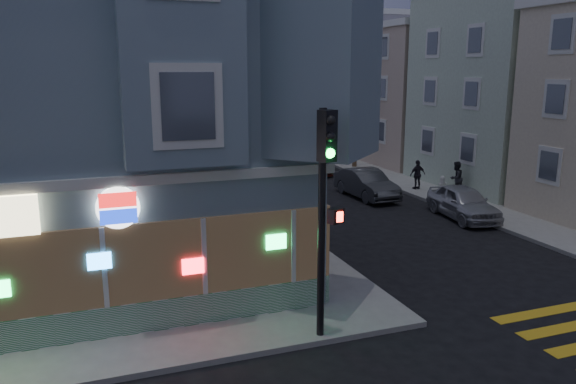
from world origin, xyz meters
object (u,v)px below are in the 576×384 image
street_tree_far (286,99)px  parked_car_a (463,202)px  utility_pole (356,97)px  parked_car_b (366,184)px  parked_car_c (310,163)px  fire_hydrant (442,183)px  traffic_signal (325,187)px  street_tree_near (322,104)px  pedestrian_b (418,175)px  pedestrian_a (456,178)px  parked_car_d (283,151)px

street_tree_far → parked_car_a: (-1.50, -27.27, -3.19)m
utility_pole → parked_car_b: (-3.40, -8.07, -4.05)m
parked_car_c → fire_hydrant: bearing=-57.6°
parked_car_b → traffic_signal: size_ratio=0.81×
street_tree_near → traffic_signal: (-12.07, -27.84, -0.03)m
parked_car_a → street_tree_far: bearing=94.5°
fire_hydrant → pedestrian_b: bearing=144.7°
pedestrian_a → fire_hydrant: 1.23m
street_tree_near → street_tree_far: size_ratio=1.00×
utility_pole → parked_car_b: utility_pole is taller
fire_hydrant → pedestrian_a: bearing=-90.0°
parked_car_c → traffic_signal: 23.26m
utility_pole → parked_car_c: bearing=-172.9°
parked_car_a → parked_car_b: 5.61m
pedestrian_b → parked_car_a: size_ratio=0.37×
parked_car_d → traffic_signal: bearing=-100.5°
street_tree_far → pedestrian_b: bearing=-90.7°
utility_pole → pedestrian_a: utility_pole is taller
street_tree_near → pedestrian_a: (0.80, -15.61, -2.91)m
street_tree_near → pedestrian_a: size_ratio=3.03×
street_tree_far → utility_pole: bearing=-90.8°
street_tree_far → pedestrian_b: (-0.28, -21.71, -2.99)m
street_tree_near → parked_car_a: bearing=-94.5°
parked_car_a → traffic_signal: size_ratio=0.78×
parked_car_b → parked_car_a: bearing=-69.9°
utility_pole → street_tree_far: bearing=89.2°
pedestrian_b → fire_hydrant: (1.08, -0.76, -0.37)m
pedestrian_a → parked_car_a: size_ratio=0.40×
street_tree_far → pedestrian_a: street_tree_far is taller
parked_car_d → fire_hydrant: parked_car_d is taller
parked_car_a → fire_hydrant: 5.32m
traffic_signal → fire_hydrant: bearing=26.7°
pedestrian_b → street_tree_near: bearing=-92.5°
parked_car_a → parked_car_c: 13.02m
utility_pole → parked_car_b: size_ratio=1.99×
street_tree_far → traffic_signal: size_ratio=0.95×
street_tree_near → parked_car_b: bearing=-104.4°
traffic_signal → street_tree_near: bearing=47.2°
parked_car_d → fire_hydrant: bearing=-64.5°
parked_car_c → traffic_signal: (-8.47, -21.41, 3.25)m
parked_car_a → fire_hydrant: parked_car_a is taller
street_tree_near → pedestrian_b: (-0.28, -13.71, -2.99)m
pedestrian_a → pedestrian_b: size_ratio=1.10×
pedestrian_a → parked_car_d: bearing=-93.0°
pedestrian_b → parked_car_d: 12.92m
traffic_signal → utility_pole: bearing=42.1°
pedestrian_a → fire_hydrant: bearing=-110.0°
pedestrian_a → utility_pole: bearing=-104.1°
parked_car_b → fire_hydrant: 4.42m
utility_pole → parked_car_c: (-3.40, -0.43, -4.14)m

